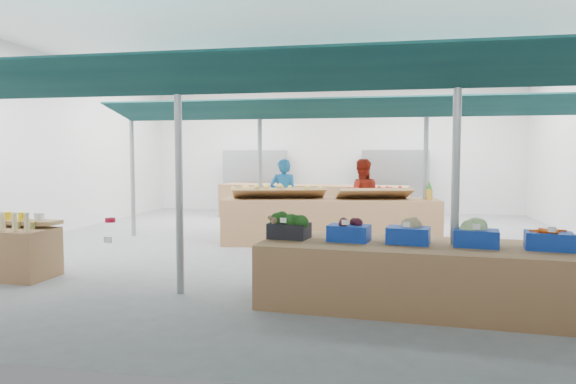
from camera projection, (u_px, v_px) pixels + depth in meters
name	position (u px, v px, depth m)	size (l,w,h in m)	color
floor	(301.00, 245.00, 10.60)	(13.00, 13.00, 0.00)	slate
hall	(311.00, 121.00, 11.83)	(13.00, 13.00, 13.00)	silver
pole_grid	(329.00, 157.00, 8.62)	(10.00, 4.60, 3.00)	gray
awnings	(330.00, 99.00, 8.55)	(9.50, 7.08, 0.30)	#0B2C30
back_shelving_left	(255.00, 182.00, 16.87)	(2.00, 0.50, 2.00)	#B23F33
back_shelving_right	(395.00, 183.00, 16.05)	(2.00, 0.50, 2.00)	#B23F33
bottle_shelf	(1.00, 250.00, 7.80)	(1.70, 1.10, 1.02)	#8B603C
veg_counter	(426.00, 276.00, 6.18)	(3.99, 1.33, 0.78)	#8B603C
fruit_counter	(330.00, 221.00, 10.69)	(4.43, 1.05, 0.95)	#8B603C
far_counter	(312.00, 202.00, 15.00)	(5.53, 1.11, 1.00)	#8B603C
crate_stack	(575.00, 277.00, 6.39)	(0.54, 0.38, 0.65)	#0D2F95
vendor_left	(284.00, 197.00, 11.96)	(0.65, 0.42, 1.77)	#175A96
vendor_right	(361.00, 198.00, 11.63)	(0.86, 0.67, 1.77)	maroon
crate_broccoli	(289.00, 226.00, 6.60)	(0.55, 0.44, 0.35)	black
crate_beets	(349.00, 230.00, 6.39)	(0.55, 0.44, 0.29)	#0D2F95
crate_celeriac	(408.00, 232.00, 6.20)	(0.55, 0.44, 0.31)	#0D2F95
crate_cabbage	(476.00, 233.00, 6.00)	(0.55, 0.44, 0.35)	#0D2F95
crate_carrots	(549.00, 240.00, 5.80)	(0.55, 0.44, 0.29)	#0D2F95
sparrow	(273.00, 220.00, 6.50)	(0.12, 0.09, 0.11)	brown
pole_ribbon	(110.00, 222.00, 5.88)	(0.12, 0.12, 0.28)	red
apple_heap_yellow	(279.00, 191.00, 10.60)	(2.01, 1.13, 0.27)	#997247
apple_heap_red	(374.00, 191.00, 10.48)	(1.62, 1.04, 0.27)	#997247
pineapple	(429.00, 191.00, 10.41)	(0.14, 0.14, 0.39)	#8C6019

